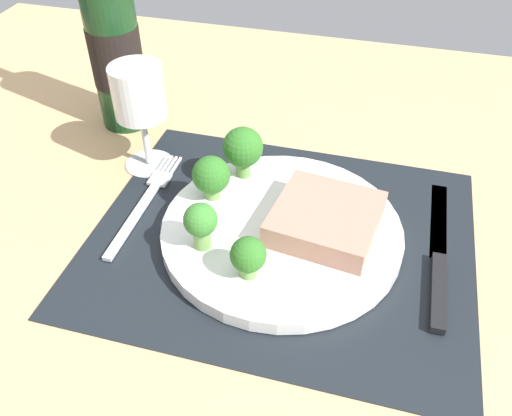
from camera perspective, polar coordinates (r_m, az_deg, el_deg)
The scene contains 12 objects.
ground_plane at distance 60.84cm, azimuth 2.64°, elevation -4.25°, with size 140.00×110.00×3.00cm, color tan.
placemat at distance 59.69cm, azimuth 2.69°, elevation -3.14°, with size 41.42×34.54×0.30cm, color black.
plate at distance 59.03cm, azimuth 2.72°, elevation -2.47°, with size 26.28×26.28×1.60cm, color white.
steak at distance 57.67cm, azimuth 7.40°, elevation -1.15°, with size 10.73×10.68×2.77cm, color tan.
broccoli_near_fork at distance 51.56cm, azimuth -0.83°, elevation -5.09°, with size 3.58×3.58×4.57cm.
broccoli_center at distance 54.25cm, azimuth -5.89°, elevation -1.54°, with size 3.51×3.51×5.40cm.
broccoli_back_left at distance 60.58cm, azimuth -4.78°, elevation 3.43°, with size 4.34×4.34×5.27cm.
broccoli_front_edge at distance 63.15cm, azimuth -1.40°, elevation 6.36°, with size 4.79×4.79×6.45cm.
fork at distance 64.99cm, azimuth -11.66°, elevation 0.74°, with size 2.40×19.20×0.50cm.
knife at distance 59.72cm, azimuth 18.82°, elevation -5.26°, with size 1.80×23.00×0.80cm.
wine_bottle at distance 76.02cm, azimuth -14.79°, elevation 16.34°, with size 6.93×6.93×31.36cm.
wine_glass at distance 66.60cm, azimuth -12.29°, elevation 11.24°, with size 6.29×6.29×13.76cm.
Camera 1 is at (8.52, -42.06, 41.63)cm, focal length 37.71 mm.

